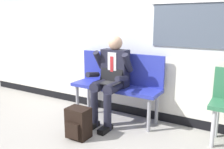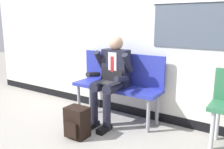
{
  "view_description": "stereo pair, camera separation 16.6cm",
  "coord_description": "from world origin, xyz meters",
  "views": [
    {
      "loc": [
        1.63,
        -2.76,
        1.49
      ],
      "look_at": [
        -0.06,
        0.09,
        0.75
      ],
      "focal_mm": 38.76,
      "sensor_mm": 36.0,
      "label": 1
    },
    {
      "loc": [
        1.77,
        -2.67,
        1.49
      ],
      "look_at": [
        -0.06,
        0.09,
        0.75
      ],
      "focal_mm": 38.76,
      "sensor_mm": 36.0,
      "label": 2
    }
  ],
  "objects": [
    {
      "name": "person_seated",
      "position": [
        -0.13,
        0.16,
        0.69
      ],
      "size": [
        0.57,
        0.7,
        1.28
      ],
      "color": "#1E1E2D",
      "rests_on": "ground"
    },
    {
      "name": "station_wall",
      "position": [
        0.02,
        0.63,
        1.3
      ],
      "size": [
        6.7,
        0.16,
        2.61
      ],
      "color": "silver",
      "rests_on": "ground"
    },
    {
      "name": "bench_with_person",
      "position": [
        -0.13,
        0.36,
        0.6
      ],
      "size": [
        1.39,
        0.42,
        1.01
      ],
      "color": "#28339E",
      "rests_on": "ground"
    },
    {
      "name": "ground_plane",
      "position": [
        0.0,
        0.0,
        0.0
      ],
      "size": [
        18.0,
        18.0,
        0.0
      ],
      "primitive_type": "plane",
      "color": "#9E9991"
    },
    {
      "name": "backpack",
      "position": [
        -0.23,
        -0.49,
        0.2
      ],
      "size": [
        0.29,
        0.26,
        0.4
      ],
      "color": "black",
      "rests_on": "ground"
    }
  ]
}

